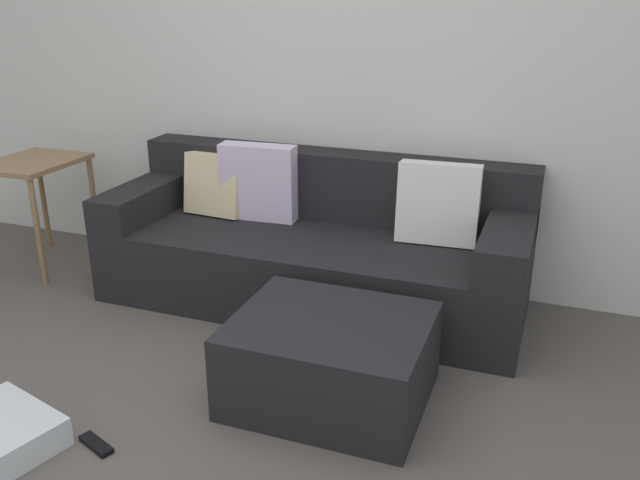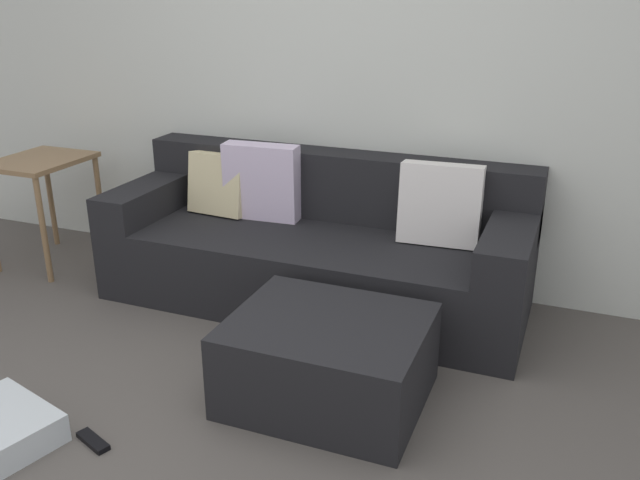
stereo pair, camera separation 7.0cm
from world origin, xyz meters
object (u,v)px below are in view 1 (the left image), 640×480
(couch_sectional, at_px, (315,246))
(storage_bin, at_px, (4,430))
(remote_by_storage_bin, at_px, (96,444))
(side_table, at_px, (35,178))
(ottoman, at_px, (331,360))

(couch_sectional, bearing_deg, storage_bin, -111.85)
(storage_bin, bearing_deg, remote_by_storage_bin, 16.95)
(remote_by_storage_bin, bearing_deg, storage_bin, -142.00)
(couch_sectional, distance_m, side_table, 1.84)
(couch_sectional, relative_size, side_table, 3.39)
(ottoman, bearing_deg, storage_bin, -145.72)
(ottoman, height_order, side_table, side_table)
(storage_bin, relative_size, remote_by_storage_bin, 2.56)
(side_table, distance_m, remote_by_storage_bin, 2.14)
(couch_sectional, height_order, side_table, couch_sectional)
(couch_sectional, height_order, remote_by_storage_bin, couch_sectional)
(storage_bin, xyz_separation_m, side_table, (-1.14, 1.54, 0.52))
(couch_sectional, relative_size, remote_by_storage_bin, 13.47)
(storage_bin, distance_m, remote_by_storage_bin, 0.37)
(remote_by_storage_bin, bearing_deg, side_table, 157.02)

